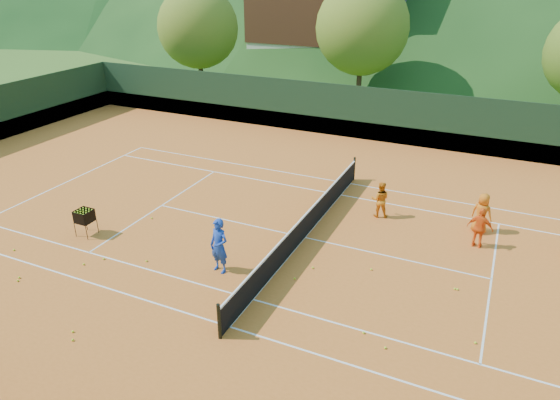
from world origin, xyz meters
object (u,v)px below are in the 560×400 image
at_px(coach, 219,246).
at_px(tennis_net, 305,225).
at_px(student_a, 380,199).
at_px(ball_hopper, 84,217).
at_px(student_b, 480,228).
at_px(student_c, 482,213).
at_px(chalet_left, 329,8).
at_px(chalet_mid, 525,19).

distance_m(coach, tennis_net, 3.62).
distance_m(student_a, ball_hopper, 11.13).
xyz_separation_m(student_b, student_c, (-0.04, 1.18, 0.03)).
xyz_separation_m(student_b, tennis_net, (-5.77, -1.94, -0.25)).
relative_size(student_b, tennis_net, 0.12).
relative_size(coach, chalet_left, 0.14).
xyz_separation_m(tennis_net, ball_hopper, (-7.38, -3.16, 0.25)).
distance_m(student_a, chalet_left, 30.12).
xyz_separation_m(coach, student_a, (3.68, 6.01, -0.21)).
relative_size(student_a, ball_hopper, 1.45).
relative_size(student_b, ball_hopper, 1.49).
bearing_deg(coach, tennis_net, 74.39).
bearing_deg(student_a, chalet_mid, -112.49).
height_order(student_b, ball_hopper, student_b).
relative_size(student_a, chalet_left, 0.11).
bearing_deg(chalet_left, coach, -75.90).
distance_m(ball_hopper, chalet_mid, 39.72).
height_order(student_a, chalet_left, chalet_left).
bearing_deg(student_c, tennis_net, 47.19).
distance_m(student_c, chalet_mid, 31.16).
xyz_separation_m(student_c, tennis_net, (-5.73, -3.13, -0.27)).
relative_size(coach, student_c, 1.21).
relative_size(ball_hopper, chalet_mid, 0.08).
height_order(student_b, tennis_net, student_b).
relative_size(chalet_left, chalet_mid, 1.09).
xyz_separation_m(student_a, student_b, (3.76, -0.88, 0.02)).
bearing_deg(tennis_net, coach, -117.60).
height_order(ball_hopper, chalet_left, chalet_left).
height_order(student_a, tennis_net, student_a).
distance_m(coach, chalet_left, 34.53).
height_order(student_a, ball_hopper, student_a).
distance_m(tennis_net, chalet_mid, 34.81).
bearing_deg(ball_hopper, student_b, 21.22).
bearing_deg(student_b, ball_hopper, 29.22).
height_order(student_b, chalet_mid, chalet_mid).
distance_m(tennis_net, chalet_left, 32.04).
distance_m(student_b, chalet_left, 32.55).
relative_size(coach, chalet_mid, 0.15).
xyz_separation_m(student_c, chalet_mid, (0.27, 30.87, 4.20)).
distance_m(student_b, tennis_net, 6.10).
height_order(student_c, ball_hopper, student_c).
bearing_deg(student_c, coach, 59.05).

